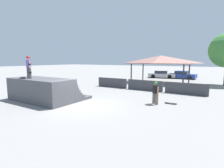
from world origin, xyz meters
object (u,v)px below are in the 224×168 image
Objects in this scene: skater_on_deck at (29,65)px; skateboard_on_ground at (170,103)px; bystander_walking at (155,91)px; parked_car_silver at (162,74)px; parked_car_blue at (182,75)px; skateboard_on_deck at (23,77)px.

skateboard_on_ground is at bearing 41.36° from skater_on_deck.
bystander_walking reaches higher than parked_car_silver.
skateboard_on_ground is 0.19× the size of parked_car_blue.
parked_car_silver is 3.26m from parked_car_blue.
skater_on_deck is at bearing 24.63° from skateboard_on_ground.
skateboard_on_deck is 0.18× the size of parked_car_silver.
skateboard_on_deck is at bearing 60.34° from bystander_walking.
bystander_walking is at bearing 39.59° from skateboard_on_deck.
parked_car_blue is (-2.60, 18.05, 0.54)m from skateboard_on_ground.
bystander_walking is at bearing 40.49° from skater_on_deck.
skater_on_deck is 1.07m from skateboard_on_deck.
skater_on_deck is 10.58m from skateboard_on_ground.
skateboard_on_deck is 0.19× the size of parked_car_blue.
skater_on_deck is at bearing -101.40° from parked_car_blue.
skateboard_on_deck is at bearing -150.80° from skater_on_deck.
skateboard_on_deck is 22.52m from parked_car_silver.
bystander_walking is (8.25, 4.02, -1.72)m from skater_on_deck.
skater_on_deck is 1.99× the size of skateboard_on_deck.
parked_car_blue is (6.55, 22.68, -2.05)m from skater_on_deck.
skater_on_deck reaches higher than skateboard_on_ground.
bystander_walking is at bearing 32.00° from skateboard_on_ground.
bystander_walking reaches higher than skateboard_on_ground.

